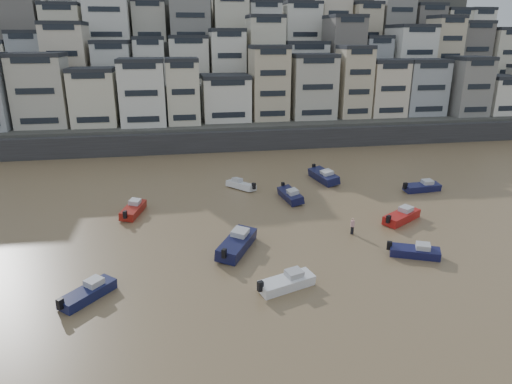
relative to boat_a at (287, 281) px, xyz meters
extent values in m
cube|color=#38383A|center=(0.20, 47.51, 1.05)|extent=(140.00, 3.00, 3.50)
cube|color=#4C4C47|center=(5.20, 54.51, 1.30)|extent=(140.00, 14.00, 4.00)
cube|color=#4C4C47|center=(5.20, 66.51, 4.30)|extent=(140.00, 14.00, 10.00)
cube|color=#4C4C47|center=(5.20, 78.51, 8.30)|extent=(140.00, 14.00, 18.00)
cube|color=#4C4C47|center=(5.20, 90.51, 12.30)|extent=(140.00, 16.00, 26.00)
cube|color=#4C4C47|center=(5.20, 104.51, 15.30)|extent=(140.00, 18.00, 32.00)
camera|label=1|loc=(-8.05, -31.19, 18.49)|focal=32.00mm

